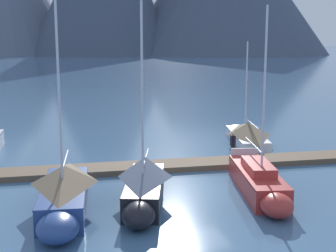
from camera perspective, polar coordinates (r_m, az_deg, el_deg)
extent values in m
plane|color=#426689|center=(22.91, 3.89, -7.57)|extent=(700.00, 700.00, 0.00)
cube|color=brown|center=(26.53, 1.11, -4.69)|extent=(25.77, 3.20, 0.30)
cylinder|color=#38383D|center=(25.76, 1.53, -5.23)|extent=(24.66, 1.46, 0.24)
cylinder|color=#38383D|center=(27.31, 0.72, -4.31)|extent=(24.66, 1.46, 0.24)
cube|color=navy|center=(20.59, -12.23, -8.34)|extent=(2.45, 5.87, 1.06)
ellipsoid|color=navy|center=(17.59, -12.99, -11.69)|extent=(1.74, 2.23, 1.01)
cube|color=#121D39|center=(20.44, -12.28, -7.05)|extent=(2.47, 5.76, 0.06)
cylinder|color=silver|center=(19.05, -12.90, 4.84)|extent=(0.10, 0.10, 8.49)
cylinder|color=silver|center=(21.34, -12.14, -3.93)|extent=(0.50, 3.43, 0.08)
pyramid|color=#7A664C|center=(20.73, -12.24, -5.61)|extent=(2.56, 4.77, 0.74)
cube|color=black|center=(21.03, -2.80, -7.71)|extent=(2.90, 5.42, 1.06)
ellipsoid|color=black|center=(18.30, -3.51, -10.54)|extent=(1.68, 1.97, 1.00)
cube|color=black|center=(20.88, -2.81, -6.44)|extent=(2.91, 5.33, 0.06)
cylinder|color=silver|center=(19.30, -3.10, 3.90)|extent=(0.10, 0.10, 7.65)
cylinder|color=silver|center=(21.47, -2.66, -3.74)|extent=(1.02, 3.19, 0.08)
pyramid|color=slate|center=(21.12, -2.75, -4.86)|extent=(2.84, 4.49, 0.90)
cube|color=#B2332D|center=(22.85, 10.56, -6.44)|extent=(2.75, 6.26, 1.03)
ellipsoid|color=#B2332D|center=(19.80, 12.83, -9.20)|extent=(1.63, 1.89, 0.97)
cube|color=#501614|center=(22.71, 10.60, -5.30)|extent=(2.77, 6.15, 0.06)
cylinder|color=silver|center=(21.29, 11.40, 3.94)|extent=(0.10, 0.10, 7.43)
cylinder|color=silver|center=(23.36, 10.14, -2.24)|extent=(0.77, 3.33, 0.08)
cube|color=#C03A35|center=(22.51, 10.71, -4.80)|extent=(1.62, 2.89, 0.41)
cube|color=silver|center=(25.45, 9.06, -3.03)|extent=(1.38, 0.38, 0.36)
cube|color=white|center=(32.90, 9.36, -1.49)|extent=(3.13, 6.48, 0.70)
ellipsoid|color=white|center=(36.16, 8.26, -0.38)|extent=(1.88, 1.92, 0.67)
cube|color=slate|center=(32.84, 9.38, -0.96)|extent=(3.14, 6.37, 0.06)
cylinder|color=silver|center=(32.98, 9.31, 4.58)|extent=(0.10, 0.10, 6.16)
cylinder|color=silver|center=(31.39, 9.92, 0.30)|extent=(0.90, 3.82, 0.08)
pyramid|color=#7A664C|center=(32.30, 9.57, -0.32)|extent=(3.11, 5.32, 0.84)
cylinder|color=#232328|center=(26.91, 7.77, -3.29)|extent=(0.14, 0.14, 0.86)
cylinder|color=#232328|center=(27.15, 7.62, -3.17)|extent=(0.14, 0.14, 0.86)
cube|color=black|center=(26.87, 7.74, -1.72)|extent=(0.26, 0.40, 0.60)
sphere|color=beige|center=(26.78, 7.76, -0.84)|extent=(0.22, 0.22, 0.22)
cylinder|color=black|center=(26.65, 7.88, -1.98)|extent=(0.09, 0.09, 0.62)
cylinder|color=black|center=(27.12, 7.58, -1.75)|extent=(0.09, 0.09, 0.62)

